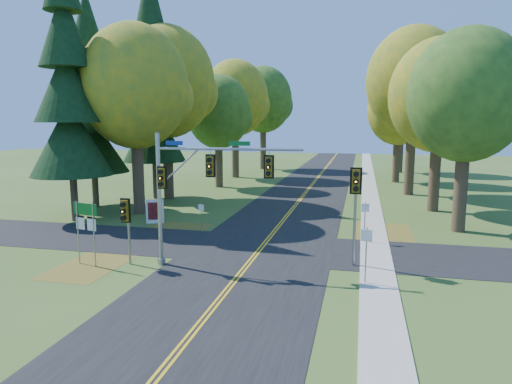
% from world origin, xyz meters
% --- Properties ---
extents(ground, '(160.00, 160.00, 0.00)m').
position_xyz_m(ground, '(0.00, 0.00, 0.00)').
color(ground, '#354E1B').
rests_on(ground, ground).
extents(road_main, '(8.00, 160.00, 0.02)m').
position_xyz_m(road_main, '(0.00, 0.00, 0.01)').
color(road_main, black).
rests_on(road_main, ground).
extents(road_cross, '(60.00, 6.00, 0.02)m').
position_xyz_m(road_cross, '(0.00, 2.00, 0.01)').
color(road_cross, black).
rests_on(road_cross, ground).
extents(centerline_left, '(0.10, 160.00, 0.01)m').
position_xyz_m(centerline_left, '(-0.10, 0.00, 0.03)').
color(centerline_left, gold).
rests_on(centerline_left, road_main).
extents(centerline_right, '(0.10, 160.00, 0.01)m').
position_xyz_m(centerline_right, '(0.10, 0.00, 0.03)').
color(centerline_right, gold).
rests_on(centerline_right, road_main).
extents(sidewalk_east, '(1.60, 160.00, 0.06)m').
position_xyz_m(sidewalk_east, '(6.20, 0.00, 0.03)').
color(sidewalk_east, '#9E998E').
rests_on(sidewalk_east, ground).
extents(leaf_patch_w_near, '(4.00, 6.00, 0.00)m').
position_xyz_m(leaf_patch_w_near, '(-6.50, 4.00, 0.01)').
color(leaf_patch_w_near, brown).
rests_on(leaf_patch_w_near, ground).
extents(leaf_patch_e, '(3.50, 8.00, 0.00)m').
position_xyz_m(leaf_patch_e, '(6.80, 6.00, 0.01)').
color(leaf_patch_e, brown).
rests_on(leaf_patch_e, ground).
extents(leaf_patch_w_far, '(3.00, 5.00, 0.00)m').
position_xyz_m(leaf_patch_w_far, '(-7.50, -3.00, 0.01)').
color(leaf_patch_w_far, brown).
rests_on(leaf_patch_w_far, ground).
extents(tree_w_a, '(8.00, 8.00, 14.15)m').
position_xyz_m(tree_w_a, '(-11.13, 9.38, 9.49)').
color(tree_w_a, '#38281C').
rests_on(tree_w_a, ground).
extents(tree_e_a, '(7.20, 7.20, 12.73)m').
position_xyz_m(tree_e_a, '(11.57, 8.77, 8.53)').
color(tree_e_a, '#38281C').
rests_on(tree_e_a, ground).
extents(tree_w_b, '(8.60, 8.60, 15.38)m').
position_xyz_m(tree_w_b, '(-11.72, 16.29, 10.37)').
color(tree_w_b, '#38281C').
rests_on(tree_w_b, ground).
extents(tree_e_b, '(7.60, 7.60, 13.33)m').
position_xyz_m(tree_e_b, '(10.97, 15.58, 8.90)').
color(tree_e_b, '#38281C').
rests_on(tree_e_b, ground).
extents(tree_w_c, '(6.80, 6.80, 11.91)m').
position_xyz_m(tree_w_c, '(-9.54, 24.47, 7.94)').
color(tree_w_c, '#38281C').
rests_on(tree_w_c, ground).
extents(tree_e_c, '(8.80, 8.80, 15.79)m').
position_xyz_m(tree_e_c, '(9.88, 23.69, 10.66)').
color(tree_e_c, '#38281C').
rests_on(tree_e_c, ground).
extents(tree_w_d, '(8.20, 8.20, 14.56)m').
position_xyz_m(tree_w_d, '(-10.13, 33.18, 9.78)').
color(tree_w_d, '#38281C').
rests_on(tree_w_d, ground).
extents(tree_e_d, '(7.00, 7.00, 12.32)m').
position_xyz_m(tree_e_d, '(9.26, 32.87, 8.24)').
color(tree_e_d, '#38281C').
rests_on(tree_e_d, ground).
extents(tree_w_e, '(8.40, 8.40, 14.97)m').
position_xyz_m(tree_w_e, '(-8.92, 44.09, 10.07)').
color(tree_w_e, '#38281C').
rests_on(tree_w_e, ground).
extents(tree_e_e, '(7.80, 7.80, 13.74)m').
position_xyz_m(tree_e_e, '(10.47, 43.58, 9.19)').
color(tree_e_e, '#38281C').
rests_on(tree_e_e, ground).
extents(pine_a, '(5.60, 5.60, 19.48)m').
position_xyz_m(pine_a, '(-14.50, 6.00, 9.18)').
color(pine_a, '#38281C').
rests_on(pine_a, ground).
extents(pine_b, '(5.60, 5.60, 17.31)m').
position_xyz_m(pine_b, '(-16.00, 11.00, 8.16)').
color(pine_b, '#38281C').
rests_on(pine_b, ground).
extents(pine_c, '(5.60, 5.60, 20.56)m').
position_xyz_m(pine_c, '(-13.00, 16.00, 9.69)').
color(pine_c, '#38281C').
rests_on(pine_c, ground).
extents(traffic_mast, '(7.13, 0.92, 6.47)m').
position_xyz_m(traffic_mast, '(-2.44, -1.93, 4.16)').
color(traffic_mast, '#9A9BA2').
rests_on(traffic_mast, ground).
extents(east_signal_pole, '(0.56, 0.65, 4.87)m').
position_xyz_m(east_signal_pole, '(5.08, -0.31, 3.69)').
color(east_signal_pole, gray).
rests_on(east_signal_pole, ground).
extents(ped_signal_pole, '(0.53, 0.61, 3.36)m').
position_xyz_m(ped_signal_pole, '(-5.71, -2.56, 2.50)').
color(ped_signal_pole, gray).
rests_on(ped_signal_pole, ground).
extents(route_sign_cluster, '(1.45, 0.36, 3.16)m').
position_xyz_m(route_sign_cluster, '(-7.69, -2.92, 2.23)').
color(route_sign_cluster, gray).
rests_on(route_sign_cluster, ground).
extents(info_kiosk, '(1.19, 0.55, 1.67)m').
position_xyz_m(info_kiosk, '(-8.52, 6.40, 0.83)').
color(info_kiosk, silver).
rests_on(info_kiosk, ground).
extents(reg_sign_e_north, '(0.45, 0.16, 2.38)m').
position_xyz_m(reg_sign_e_north, '(5.60, 4.51, 1.63)').
color(reg_sign_e_north, gray).
rests_on(reg_sign_e_north, ground).
extents(reg_sign_e_south, '(0.48, 0.13, 2.52)m').
position_xyz_m(reg_sign_e_south, '(5.63, -2.59, 1.72)').
color(reg_sign_e_south, gray).
rests_on(reg_sign_e_south, ground).
extents(reg_sign_w, '(0.37, 0.07, 1.95)m').
position_xyz_m(reg_sign_w, '(-4.34, 4.23, 1.34)').
color(reg_sign_w, gray).
rests_on(reg_sign_w, ground).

